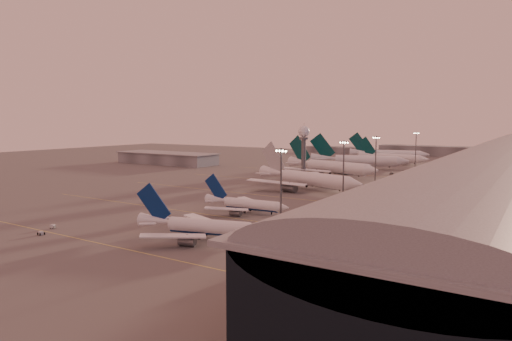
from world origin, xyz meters
The scene contains 27 objects.
ground centered at (0.00, 0.00, 0.00)m, with size 700.00×700.00×0.00m, color #4F4C4C.
taxiway_markings centered at (30.00, 56.00, 0.01)m, with size 180.00×185.25×0.02m.
terminal centered at (107.88, 110.09, 10.52)m, with size 57.00×362.00×23.04m.
hangar centered at (-120.00, 140.00, 4.32)m, with size 82.00×27.00×8.50m.
radar_tower centered at (5.00, 120.00, 20.95)m, with size 6.40×6.40×31.10m.
mast_a centered at (58.00, 0.00, 13.74)m, with size 3.60×0.56×25.00m.
mast_b centered at (55.00, 55.00, 13.74)m, with size 3.60×0.56×25.00m.
mast_c centered at (50.00, 110.00, 13.74)m, with size 3.60×0.56×25.00m.
mast_d centered at (48.00, 200.00, 13.74)m, with size 3.60×0.56×25.00m.
distant_horizon centered at (2.62, 325.14, 3.89)m, with size 165.00×37.50×9.00m.
narrowbody_near centered at (42.06, -17.10, 3.06)m, with size 37.94×29.90×15.11m.
narrowbody_mid centered at (32.81, 19.48, 2.71)m, with size 34.23×27.26×13.37m.
widebody_white centered at (26.94, 81.43, 3.83)m, with size 61.47×48.63×22.10m.
greentail_a centered at (15.27, 135.73, 4.15)m, with size 63.58×50.76×23.49m.
greentail_b centered at (15.14, 183.52, 4.24)m, with size 64.29×51.19×23.99m.
greentail_c centered at (24.88, 228.53, 3.57)m, with size 55.45×44.51×20.20m.
greentail_d centered at (14.57, 254.13, 4.05)m, with size 61.66×49.13×22.94m.
gsv_truck_a centered at (-3.22, -31.51, 1.28)m, with size 6.59×4.11×2.50m.
gsv_tug_near centered at (0.62, -38.19, 0.53)m, with size 2.38×3.71×1.02m.
gsv_catering_a centered at (48.70, -2.02, 1.91)m, with size 4.96×2.87×3.83m.
gsv_tug_mid centered at (9.86, 4.21, 0.47)m, with size 3.72×3.53×0.92m.
gsv_truck_b centered at (48.73, 41.33, 0.99)m, with size 5.10×2.93×1.94m.
gsv_truck_c centered at (-10.99, 59.10, 1.20)m, with size 6.17×4.10×2.35m.
gsv_catering_b centered at (60.64, 76.86, 1.92)m, with size 4.99×2.90×3.85m.
gsv_tug_far centered at (17.04, 105.68, 0.58)m, with size 4.23×4.54×1.12m.
gsv_truck_d centered at (-24.29, 134.70, 1.28)m, with size 4.23×6.62×2.52m.
gsv_tug_hangar centered at (43.18, 162.50, 0.57)m, with size 4.19×2.89×1.11m.
Camera 1 is at (121.63, -112.75, 32.88)m, focal length 32.00 mm.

